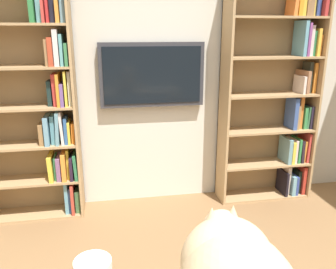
{
  "coord_description": "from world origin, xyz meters",
  "views": [
    {
      "loc": [
        0.42,
        0.97,
        1.62
      ],
      "look_at": [
        0.04,
        -1.13,
        0.98
      ],
      "focal_mm": 37.18,
      "sensor_mm": 36.0,
      "label": 1
    }
  ],
  "objects": [
    {
      "name": "wall_mounted_tv",
      "position": [
        0.01,
        -2.15,
        1.23
      ],
      "size": [
        0.94,
        0.07,
        0.57
      ],
      "color": "#333338"
    },
    {
      "name": "wall_back",
      "position": [
        0.0,
        -2.23,
        1.35
      ],
      "size": [
        4.52,
        0.06,
        2.7
      ],
      "primitive_type": "cube",
      "color": "beige",
      "rests_on": "ground"
    },
    {
      "name": "bookshelf_left",
      "position": [
        -1.21,
        -2.06,
        1.02
      ],
      "size": [
        0.91,
        0.28,
        2.08
      ],
      "color": "tan",
      "rests_on": "ground"
    },
    {
      "name": "bookshelf_right",
      "position": [
        0.99,
        -2.06,
        1.0
      ],
      "size": [
        0.84,
        0.28,
        2.0
      ],
      "color": "tan",
      "rests_on": "ground"
    }
  ]
}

